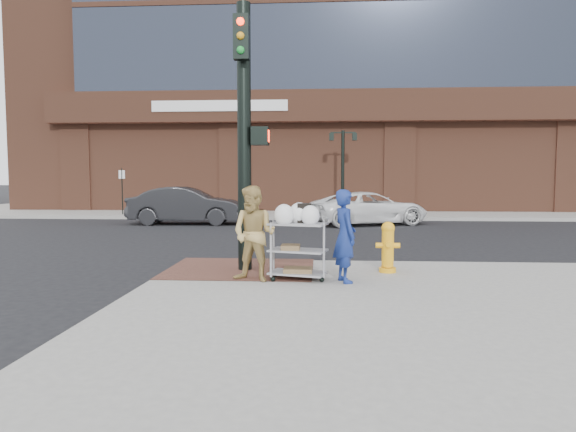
# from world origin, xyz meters

# --- Properties ---
(ground) EXTENTS (220.00, 220.00, 0.00)m
(ground) POSITION_xyz_m (0.00, 0.00, 0.00)
(ground) COLOR black
(ground) RESTS_ON ground
(sidewalk_far) EXTENTS (65.00, 36.00, 0.15)m
(sidewalk_far) POSITION_xyz_m (12.50, 32.00, 0.07)
(sidewalk_far) COLOR gray
(sidewalk_far) RESTS_ON ground
(brick_curb_ramp) EXTENTS (2.80, 2.40, 0.01)m
(brick_curb_ramp) POSITION_xyz_m (-0.60, 0.90, 0.16)
(brick_curb_ramp) COLOR brown
(brick_curb_ramp) RESTS_ON sidewalk_near
(bank_building) EXTENTS (42.00, 26.00, 28.00)m
(bank_building) POSITION_xyz_m (5.00, 31.00, 14.15)
(bank_building) COLOR brown
(bank_building) RESTS_ON sidewalk_far
(lamp_post) EXTENTS (1.32, 0.22, 4.00)m
(lamp_post) POSITION_xyz_m (2.00, 16.00, 2.62)
(lamp_post) COLOR black
(lamp_post) RESTS_ON sidewalk_far
(parking_sign) EXTENTS (0.05, 0.05, 2.20)m
(parking_sign) POSITION_xyz_m (-8.50, 15.00, 1.25)
(parking_sign) COLOR black
(parking_sign) RESTS_ON sidewalk_far
(traffic_signal_pole) EXTENTS (0.61, 0.51, 5.00)m
(traffic_signal_pole) POSITION_xyz_m (-0.48, 0.77, 2.83)
(traffic_signal_pole) COLOR black
(traffic_signal_pole) RESTS_ON sidewalk_near
(woman_blue) EXTENTS (0.54, 0.66, 1.57)m
(woman_blue) POSITION_xyz_m (1.36, -0.23, 0.94)
(woman_blue) COLOR navy
(woman_blue) RESTS_ON sidewalk_near
(pedestrian_tan) EXTENTS (0.95, 0.84, 1.63)m
(pedestrian_tan) POSITION_xyz_m (-0.18, -0.26, 0.97)
(pedestrian_tan) COLOR tan
(pedestrian_tan) RESTS_ON sidewalk_near
(sedan_dark) EXTENTS (4.71, 1.81, 1.53)m
(sedan_dark) POSITION_xyz_m (-4.53, 11.75, 0.77)
(sedan_dark) COLOR black
(sedan_dark) RESTS_ON ground
(minivan_white) EXTENTS (5.25, 3.81, 1.33)m
(minivan_white) POSITION_xyz_m (2.92, 12.05, 0.66)
(minivan_white) COLOR white
(minivan_white) RESTS_ON ground
(utility_cart) EXTENTS (1.07, 0.76, 1.33)m
(utility_cart) POSITION_xyz_m (0.56, -0.08, 0.75)
(utility_cart) COLOR gray
(utility_cart) RESTS_ON sidewalk_near
(fire_hydrant) EXTENTS (0.45, 0.31, 0.95)m
(fire_hydrant) POSITION_xyz_m (2.20, 0.73, 0.64)
(fire_hydrant) COLOR #FFAC15
(fire_hydrant) RESTS_ON sidewalk_near
(newsbox_red) EXTENTS (0.47, 0.46, 0.88)m
(newsbox_red) POSITION_xyz_m (-6.20, 15.02, 0.59)
(newsbox_red) COLOR maroon
(newsbox_red) RESTS_ON sidewalk_far
(newsbox_blue) EXTENTS (0.44, 0.41, 0.95)m
(newsbox_blue) POSITION_xyz_m (-5.27, 14.99, 0.62)
(newsbox_blue) COLOR #17369A
(newsbox_blue) RESTS_ON sidewalk_far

